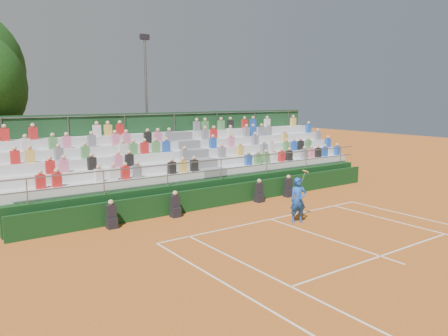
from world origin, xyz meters
TOP-DOWN VIEW (x-y plane):
  - ground at (0.00, 0.00)m, footprint 90.00×90.00m
  - courtside_wall at (0.00, 3.20)m, footprint 20.00×0.15m
  - line_officials at (-1.00, 2.75)m, footprint 10.18×0.40m
  - grandstand at (0.00, 6.44)m, footprint 20.00×5.20m
  - tennis_player at (0.65, -0.98)m, footprint 0.94×0.69m
  - floodlight_mast at (0.39, 12.86)m, footprint 0.60×0.25m

SIDE VIEW (x-z plane):
  - ground at x=0.00m, z-range 0.00..0.00m
  - line_officials at x=-1.00m, z-range -0.12..1.07m
  - courtside_wall at x=0.00m, z-range 0.00..1.00m
  - tennis_player at x=0.65m, z-range -0.15..2.07m
  - grandstand at x=0.00m, z-range -1.12..3.28m
  - floodlight_mast at x=0.39m, z-range 0.69..9.95m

